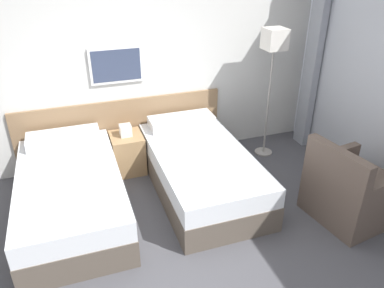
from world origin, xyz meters
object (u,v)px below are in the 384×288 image
object	(u,v)px
floor_lamp	(274,49)
armchair	(352,193)
bed_near_door	(71,193)
nightstand	(128,152)
bed_near_window	(200,169)

from	to	relation	value
floor_lamp	armchair	bearing A→B (deg)	-83.21
bed_near_door	nightstand	size ratio (longest dim) A/B	3.05
bed_near_window	floor_lamp	bearing A→B (deg)	25.00
armchair	bed_near_door	bearing A→B (deg)	62.01
bed_near_door	floor_lamp	xyz separation A→B (m)	(2.60, 0.53, 1.19)
nightstand	floor_lamp	size ratio (longest dim) A/B	0.37
bed_near_window	nightstand	world-z (taller)	bed_near_window
bed_near_door	floor_lamp	bearing A→B (deg)	11.60
bed_near_door	floor_lamp	size ratio (longest dim) A/B	1.14
armchair	nightstand	bearing A→B (deg)	42.20
bed_near_door	nightstand	xyz separation A→B (m)	(0.73, 0.70, -0.01)
floor_lamp	armchair	xyz separation A→B (m)	(0.18, -1.53, -1.17)
bed_near_door	nightstand	distance (m)	1.01
bed_near_door	armchair	size ratio (longest dim) A/B	2.14
armchair	floor_lamp	bearing A→B (deg)	-1.60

